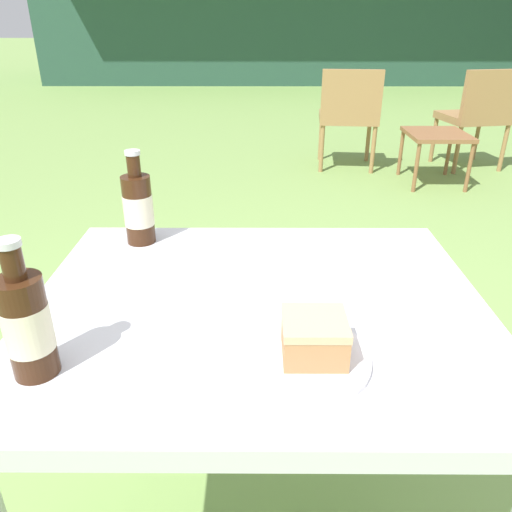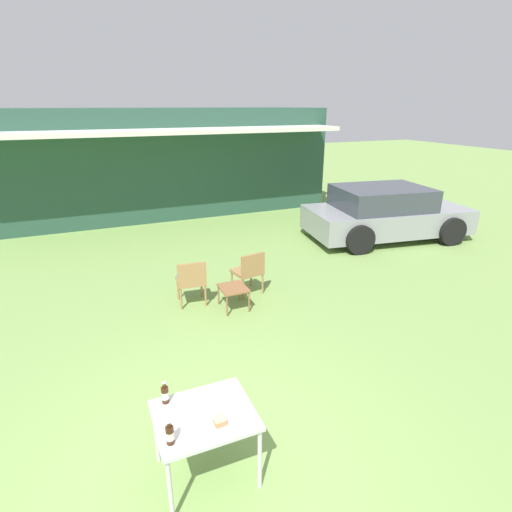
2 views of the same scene
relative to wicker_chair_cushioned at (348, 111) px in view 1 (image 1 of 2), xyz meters
name	(u,v)px [view 1 (image 1 of 2)]	position (x,y,z in m)	size (l,w,h in m)	color
wicker_chair_cushioned	(348,111)	(0.00, 0.00, 0.00)	(0.52, 0.50, 0.83)	#9E7547
wicker_chair_plain	(478,112)	(1.08, -0.02, 0.00)	(0.56, 0.53, 0.83)	#9E7547
garden_side_table	(436,139)	(0.62, -0.43, -0.13)	(0.45, 0.50, 0.40)	brown
patio_table	(256,331)	(-0.76, -3.46, 0.16)	(0.89, 0.74, 0.71)	silver
cake_on_plate	(301,347)	(-0.68, -3.64, 0.25)	(0.25, 0.25, 0.08)	white
cola_bottle_near	(136,208)	(-1.05, -3.18, 0.32)	(0.07, 0.07, 0.23)	#381E0F
cola_bottle_far	(24,324)	(-1.10, -3.67, 0.32)	(0.07, 0.07, 0.23)	#381E0F
fork	(240,353)	(-0.78, -3.63, 0.23)	(0.16, 0.08, 0.01)	silver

